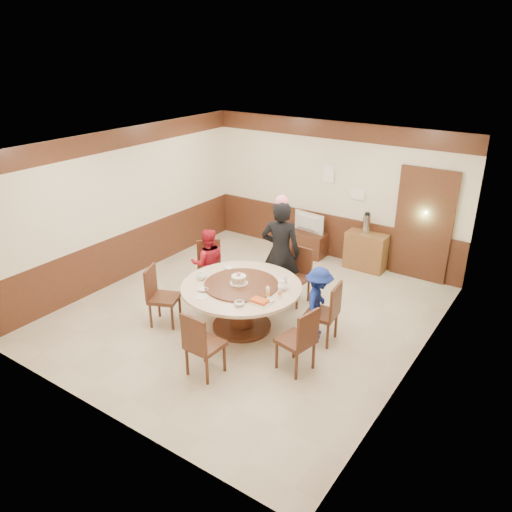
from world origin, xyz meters
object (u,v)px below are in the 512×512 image
Objects in this scene: person_red at (208,263)px; shrimp_platter at (260,302)px; thermos at (367,224)px; tv_stand at (306,243)px; birthday_cake at (239,279)px; person_blue at (318,303)px; side_cabinet at (366,251)px; person_standing at (281,252)px; television at (307,223)px; banquet_table at (242,298)px.

person_red is 1.91m from shrimp_platter.
tv_stand is at bearing -178.67° from thermos.
person_red is 4.54× the size of birthday_cake.
side_cabinet is (-0.37, 2.74, -0.20)m from person_blue.
person_standing is 4.82× the size of thermos.
television is (-1.15, 3.49, -0.07)m from shrimp_platter.
television is at bearing -92.32° from person_standing.
thermos is (1.82, 2.64, 0.31)m from person_red.
thermos is at bearing -166.84° from person_red.
banquet_table reaches higher than tv_stand.
side_cabinet is at bearing 0.00° from thermos.
television is 1.31m from thermos.
person_blue is at bearing 130.07° from person_standing.
shrimp_platter is at bearing 109.95° from person_red.
shrimp_platter is 3.68m from television.
person_red reaches higher than person_blue.
person_standing is 1.53m from shrimp_platter.
person_blue is at bearing 22.83° from birthday_cake.
banquet_table is 3.25m from tv_stand.
person_red is 1.57× the size of side_cabinet.
thermos is (-0.41, 2.74, 0.37)m from person_blue.
thermos is at bearing 180.00° from side_cabinet.
thermos reaches higher than birthday_cake.
person_red is 1.48× the size of tv_stand.
person_blue reaches higher than banquet_table.
person_red reaches higher than television.
thermos reaches higher than side_cabinet.
person_blue is 1.43× the size of side_cabinet.
banquet_table is 1.48× the size of person_red.
person_blue is 3.21m from tv_stand.
side_cabinet is (0.71, 2.10, -0.54)m from person_standing.
person_blue is at bearing 55.24° from shrimp_platter.
person_blue reaches higher than birthday_cake.
birthday_cake is (1.09, -0.58, 0.22)m from person_red.
birthday_cake is at bearing -102.75° from thermos.
shrimp_platter is at bearing 91.35° from person_standing.
side_cabinet is at bearing 77.23° from banquet_table.
banquet_table is 2.33× the size of side_cabinet.
person_standing is at bearing 40.54° from person_blue.
birthday_cake is at bearing 94.23° from person_blue.
tv_stand is 1.34m from side_cabinet.
birthday_cake is at bearing 108.41° from television.
side_cabinet is (1.33, 0.03, -0.33)m from television.
person_standing is at bearing -107.60° from thermos.
person_red reaches higher than side_cabinet.
birthday_cake is 3.34m from side_cabinet.
side_cabinet is (0.77, 3.22, -0.47)m from birthday_cake.
shrimp_platter is 0.38× the size of side_cabinet.
shrimp_platter is at bearing -27.22° from birthday_cake.
person_standing is 6.11× the size of shrimp_platter.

